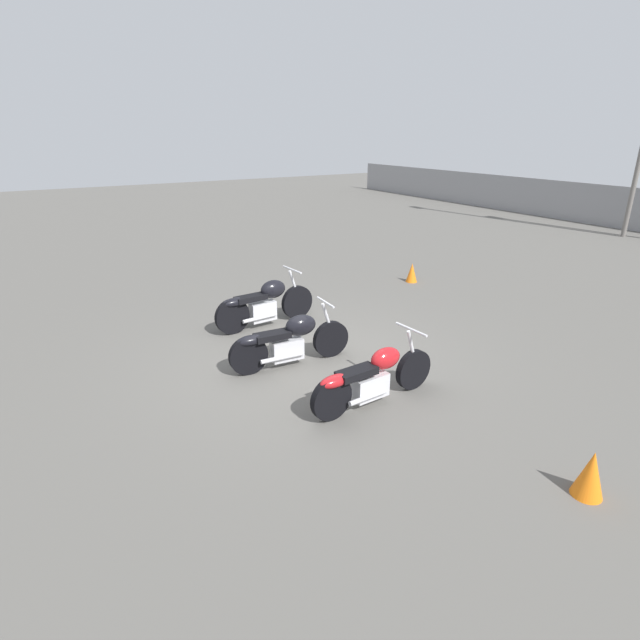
{
  "coord_description": "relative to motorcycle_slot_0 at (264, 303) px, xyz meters",
  "views": [
    {
      "loc": [
        6.44,
        -3.7,
        3.53
      ],
      "look_at": [
        0.0,
        0.2,
        0.65
      ],
      "focal_mm": 28.0,
      "sensor_mm": 36.0,
      "label": 1
    }
  ],
  "objects": [
    {
      "name": "motorcycle_slot_2",
      "position": [
        3.41,
        -0.01,
        -0.05
      ],
      "size": [
        0.59,
        2.06,
        0.97
      ],
      "rotation": [
        0.0,
        0.0,
        0.06
      ],
      "color": "black",
      "rests_on": "ground_plane"
    },
    {
      "name": "traffic_cone_near",
      "position": [
        6.04,
        0.79,
        -0.2
      ],
      "size": [
        0.31,
        0.31,
        0.52
      ],
      "color": "orange",
      "rests_on": "ground_plane"
    },
    {
      "name": "ground_plane",
      "position": [
        1.74,
        -0.02,
        -0.46
      ],
      "size": [
        60.0,
        60.0,
        0.0
      ],
      "primitive_type": "plane",
      "color": "#5B5954"
    },
    {
      "name": "motorcycle_slot_1",
      "position": [
        1.76,
        -0.4,
        -0.03
      ],
      "size": [
        0.55,
        2.04,
        0.98
      ],
      "rotation": [
        0.0,
        0.0,
        -0.07
      ],
      "color": "black",
      "rests_on": "ground_plane"
    },
    {
      "name": "motorcycle_slot_0",
      "position": [
        0.0,
        0.0,
        0.0
      ],
      "size": [
        0.63,
        2.07,
        1.03
      ],
      "rotation": [
        0.0,
        0.0,
        0.07
      ],
      "color": "black",
      "rests_on": "ground_plane"
    },
    {
      "name": "traffic_cone_far",
      "position": [
        -0.81,
        4.37,
        -0.23
      ],
      "size": [
        0.28,
        0.28,
        0.47
      ],
      "color": "orange",
      "rests_on": "ground_plane"
    }
  ]
}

